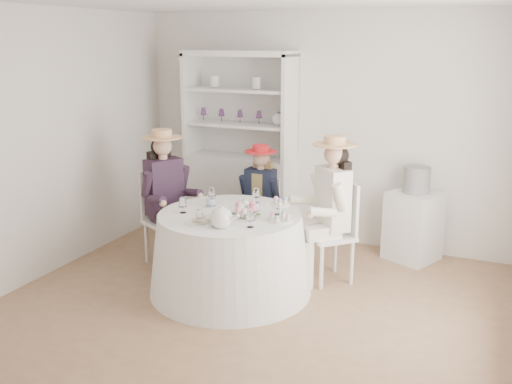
% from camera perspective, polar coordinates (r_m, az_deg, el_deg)
% --- Properties ---
extents(ground, '(4.50, 4.50, 0.00)m').
position_cam_1_polar(ground, '(5.41, -0.44, -11.06)').
color(ground, '#886244').
rests_on(ground, ground).
extents(wall_back, '(4.50, 0.00, 4.50)m').
position_cam_1_polar(wall_back, '(6.81, 6.50, 6.25)').
color(wall_back, white).
rests_on(wall_back, ground).
extents(wall_front, '(4.50, 0.00, 4.50)m').
position_cam_1_polar(wall_front, '(3.31, -14.86, -3.63)').
color(wall_front, white).
rests_on(wall_front, ground).
extents(wall_left, '(0.00, 4.50, 4.50)m').
position_cam_1_polar(wall_left, '(6.22, -19.80, 4.62)').
color(wall_left, white).
rests_on(wall_left, ground).
extents(tea_table, '(1.57, 1.57, 0.78)m').
position_cam_1_polar(tea_table, '(5.52, -2.58, -6.10)').
color(tea_table, white).
rests_on(tea_table, ground).
extents(hutch, '(1.53, 1.01, 2.25)m').
position_cam_1_polar(hutch, '(7.03, -1.49, 2.06)').
color(hutch, silver).
rests_on(hutch, ground).
extents(side_table, '(0.65, 0.65, 0.76)m').
position_cam_1_polar(side_table, '(6.54, 15.45, -3.29)').
color(side_table, silver).
rests_on(side_table, ground).
extents(hatbox, '(0.38, 0.38, 0.29)m').
position_cam_1_polar(hatbox, '(6.40, 15.78, 1.18)').
color(hatbox, black).
rests_on(hatbox, side_table).
extents(guest_left, '(0.63, 0.57, 1.47)m').
position_cam_1_polar(guest_left, '(6.13, -9.05, 0.23)').
color(guest_left, silver).
rests_on(guest_left, ground).
extents(guest_mid, '(0.46, 0.48, 1.26)m').
position_cam_1_polar(guest_mid, '(6.33, 0.38, -0.19)').
color(guest_mid, silver).
rests_on(guest_mid, ground).
extents(guest_right, '(0.63, 0.63, 1.49)m').
position_cam_1_polar(guest_right, '(5.65, 7.44, -0.92)').
color(guest_right, silver).
rests_on(guest_right, ground).
extents(spare_chair, '(0.36, 0.36, 0.86)m').
position_cam_1_polar(spare_chair, '(6.74, 0.10, -1.47)').
color(spare_chair, silver).
rests_on(spare_chair, ground).
extents(teacup_a, '(0.11, 0.11, 0.07)m').
position_cam_1_polar(teacup_a, '(5.61, -4.54, -1.12)').
color(teacup_a, white).
rests_on(teacup_a, tea_table).
extents(teacup_b, '(0.07, 0.07, 0.06)m').
position_cam_1_polar(teacup_b, '(5.60, -1.40, -1.18)').
color(teacup_b, white).
rests_on(teacup_b, tea_table).
extents(teacup_c, '(0.12, 0.12, 0.07)m').
position_cam_1_polar(teacup_c, '(5.46, -0.07, -1.53)').
color(teacup_c, white).
rests_on(teacup_c, tea_table).
extents(flower_bowl, '(0.24, 0.24, 0.06)m').
position_cam_1_polar(flower_bowl, '(5.27, -0.90, -2.23)').
color(flower_bowl, white).
rests_on(flower_bowl, tea_table).
extents(flower_arrangement, '(0.19, 0.19, 0.07)m').
position_cam_1_polar(flower_arrangement, '(5.23, -0.96, -1.67)').
color(flower_arrangement, pink).
rests_on(flower_arrangement, tea_table).
extents(table_teapot, '(0.27, 0.19, 0.21)m').
position_cam_1_polar(table_teapot, '(4.98, -3.47, -2.61)').
color(table_teapot, white).
rests_on(table_teapot, tea_table).
extents(sandwich_plate, '(0.28, 0.28, 0.06)m').
position_cam_1_polar(sandwich_plate, '(5.13, -5.36, -2.94)').
color(sandwich_plate, white).
rests_on(sandwich_plate, tea_table).
extents(cupcake_stand, '(0.23, 0.23, 0.21)m').
position_cam_1_polar(cupcake_stand, '(5.16, 2.42, -2.05)').
color(cupcake_stand, white).
rests_on(cupcake_stand, tea_table).
extents(stemware_set, '(0.92, 0.96, 0.15)m').
position_cam_1_polar(stemware_set, '(5.37, -2.64, -1.42)').
color(stemware_set, white).
rests_on(stemware_set, tea_table).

